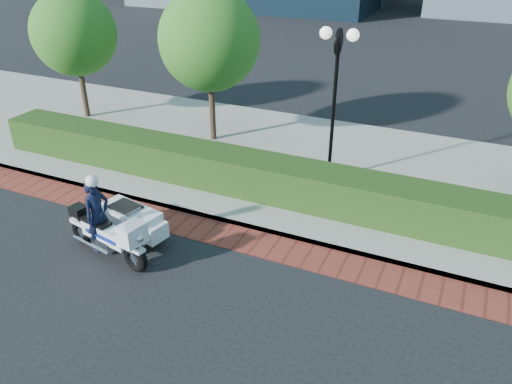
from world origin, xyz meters
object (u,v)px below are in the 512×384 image
at_px(lamppost, 336,83).
at_px(tree_a, 74,33).
at_px(tree_b, 209,40).
at_px(police_motorcycle, 115,223).

height_order(lamppost, tree_a, tree_a).
distance_m(lamppost, tree_a, 10.09).
relative_size(lamppost, tree_b, 0.86).
bearing_deg(lamppost, tree_b, 163.89).
bearing_deg(tree_b, lamppost, -16.11).
height_order(tree_b, police_motorcycle, tree_b).
xyz_separation_m(lamppost, tree_b, (-4.50, 1.30, 0.48)).
relative_size(lamppost, tree_a, 0.92).
distance_m(lamppost, police_motorcycle, 6.62).
xyz_separation_m(lamppost, tree_a, (-10.00, 1.30, 0.26)).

